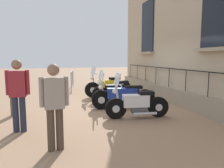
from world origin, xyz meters
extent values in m
plane|color=#9E7A5B|center=(0.00, 0.00, 0.00)|extent=(60.00, 60.00, 0.00)
cube|color=tan|center=(-2.52, 0.00, 3.51)|extent=(0.60, 10.49, 7.03)
cube|color=gray|center=(-2.14, 0.00, 0.30)|extent=(0.20, 10.49, 0.61)
cube|color=black|center=(-2.20, 2.31, 3.25)|extent=(0.06, 1.29, 2.43)
cube|color=tan|center=(-2.12, 2.31, 1.99)|extent=(0.24, 1.49, 0.10)
cube|color=black|center=(-2.20, -2.31, 3.25)|extent=(0.06, 1.29, 2.43)
cube|color=tan|center=(-2.12, -2.31, 1.99)|extent=(0.24, 1.49, 0.10)
cube|color=black|center=(-2.10, 0.00, 1.34)|extent=(0.03, 8.81, 0.03)
cylinder|color=black|center=(-2.10, -4.40, 0.97)|extent=(0.02, 0.02, 0.73)
cylinder|color=black|center=(-2.10, -3.30, 0.97)|extent=(0.02, 0.02, 0.73)
cylinder|color=black|center=(-2.10, -2.20, 0.97)|extent=(0.02, 0.02, 0.73)
cylinder|color=black|center=(-2.10, -1.10, 0.97)|extent=(0.02, 0.02, 0.73)
cylinder|color=black|center=(-2.10, 0.00, 0.97)|extent=(0.02, 0.02, 0.73)
cylinder|color=black|center=(-2.10, 1.10, 0.97)|extent=(0.02, 0.02, 0.73)
cylinder|color=black|center=(-2.10, 2.20, 0.97)|extent=(0.02, 0.02, 0.73)
cylinder|color=black|center=(0.63, -1.73, 0.34)|extent=(0.69, 0.15, 0.69)
cylinder|color=silver|center=(0.63, -1.73, 0.34)|extent=(0.25, 0.14, 0.24)
cylinder|color=black|center=(-0.85, -1.83, 0.34)|extent=(0.69, 0.15, 0.69)
cylinder|color=silver|center=(-0.85, -1.83, 0.34)|extent=(0.25, 0.14, 0.24)
cube|color=gold|center=(-0.06, -1.78, 0.57)|extent=(0.85, 0.39, 0.38)
cube|color=#4C4C51|center=(-0.16, -1.78, 0.31)|extent=(0.51, 0.30, 0.24)
cube|color=black|center=(-0.40, -1.80, 0.82)|extent=(0.48, 0.33, 0.10)
cylinder|color=silver|center=(0.58, -1.73, 0.70)|extent=(0.16, 0.07, 0.72)
cylinder|color=silver|center=(0.53, -1.74, 1.05)|extent=(0.09, 0.74, 0.04)
sphere|color=white|center=(0.65, -1.73, 0.87)|extent=(0.16, 0.16, 0.16)
cylinder|color=silver|center=(-0.33, -1.61, 0.19)|extent=(0.75, 0.13, 0.08)
cube|color=silver|center=(0.59, -1.73, 1.20)|extent=(0.16, 0.61, 0.36)
cylinder|color=black|center=(0.53, -0.68, 0.32)|extent=(0.64, 0.15, 0.63)
cylinder|color=silver|center=(0.53, -0.68, 0.32)|extent=(0.23, 0.15, 0.22)
cylinder|color=black|center=(-0.79, -0.61, 0.32)|extent=(0.64, 0.15, 0.63)
cylinder|color=silver|center=(-0.79, -0.61, 0.32)|extent=(0.23, 0.15, 0.22)
cube|color=black|center=(-0.08, -0.65, 0.52)|extent=(0.78, 0.33, 0.33)
cube|color=#4C4C51|center=(-0.18, -0.64, 0.29)|extent=(0.47, 0.26, 0.22)
cube|color=black|center=(-0.40, -0.63, 0.78)|extent=(0.44, 0.29, 0.10)
cylinder|color=silver|center=(0.48, -0.67, 0.63)|extent=(0.16, 0.07, 0.64)
cylinder|color=silver|center=(0.43, -0.67, 0.95)|extent=(0.07, 0.65, 0.04)
sphere|color=white|center=(0.55, -0.68, 0.77)|extent=(0.16, 0.16, 0.16)
cylinder|color=silver|center=(-0.32, -0.47, 0.17)|extent=(0.70, 0.11, 0.08)
cube|color=silver|center=(0.49, -0.67, 1.10)|extent=(0.15, 0.54, 0.36)
cylinder|color=black|center=(0.71, 0.44, 0.33)|extent=(0.68, 0.26, 0.66)
cylinder|color=silver|center=(0.71, 0.44, 0.33)|extent=(0.26, 0.21, 0.23)
cylinder|color=black|center=(-0.79, 0.70, 0.33)|extent=(0.68, 0.26, 0.66)
cylinder|color=silver|center=(-0.79, 0.70, 0.33)|extent=(0.26, 0.21, 0.23)
cube|color=#1E389E|center=(0.01, 0.56, 0.54)|extent=(1.05, 0.44, 0.35)
cube|color=#4C4C51|center=(-0.09, 0.58, 0.30)|extent=(0.64, 0.32, 0.23)
cube|color=black|center=(-0.39, 0.63, 0.75)|extent=(0.60, 0.34, 0.10)
cylinder|color=silver|center=(0.66, 0.45, 0.63)|extent=(0.17, 0.09, 0.62)
cylinder|color=silver|center=(0.61, 0.46, 0.94)|extent=(0.14, 0.61, 0.04)
sphere|color=white|center=(0.73, 0.44, 0.76)|extent=(0.16, 0.16, 0.16)
cylinder|color=silver|center=(-0.27, 0.76, 0.18)|extent=(0.92, 0.23, 0.08)
cube|color=silver|center=(0.67, 0.45, 1.09)|extent=(0.20, 0.51, 0.36)
cylinder|color=black|center=(0.55, 1.66, 0.30)|extent=(0.61, 0.19, 0.61)
cylinder|color=silver|center=(0.55, 1.66, 0.30)|extent=(0.23, 0.16, 0.21)
cylinder|color=black|center=(-0.71, 1.81, 0.30)|extent=(0.61, 0.19, 0.61)
cylinder|color=silver|center=(-0.71, 1.81, 0.30)|extent=(0.23, 0.16, 0.21)
cube|color=silver|center=(-0.03, 1.73, 0.52)|extent=(0.78, 0.41, 0.35)
cube|color=#4C4C51|center=(-0.13, 1.74, 0.27)|extent=(0.48, 0.31, 0.21)
cube|color=black|center=(-0.34, 1.77, 0.74)|extent=(0.45, 0.34, 0.10)
cylinder|color=silver|center=(0.50, 1.67, 0.65)|extent=(0.17, 0.08, 0.70)
cylinder|color=silver|center=(0.45, 1.67, 0.99)|extent=(0.12, 0.71, 0.04)
sphere|color=white|center=(0.57, 1.66, 0.81)|extent=(0.16, 0.16, 0.16)
cylinder|color=silver|center=(-0.25, 1.93, 0.17)|extent=(0.68, 0.16, 0.08)
cube|color=silver|center=(0.51, 1.67, 1.14)|extent=(0.19, 0.59, 0.36)
cylinder|color=#B7B7BF|center=(1.17, -5.50, 0.53)|extent=(0.05, 0.05, 1.05)
cylinder|color=#B7B7BF|center=(1.46, -3.03, 0.53)|extent=(0.05, 0.05, 1.05)
cylinder|color=#B7B7BF|center=(1.32, -4.26, 1.02)|extent=(0.34, 2.48, 0.04)
cylinder|color=#B7B7BF|center=(1.32, -4.26, 0.15)|extent=(0.34, 2.48, 0.04)
cylinder|color=#B7B7BF|center=(1.23, -5.00, 0.60)|extent=(0.02, 0.02, 0.87)
cylinder|color=#B7B7BF|center=(1.29, -4.51, 0.60)|extent=(0.02, 0.02, 0.87)
cylinder|color=#B7B7BF|center=(1.34, -4.02, 0.60)|extent=(0.02, 0.02, 0.87)
cylinder|color=#B7B7BF|center=(1.40, -3.52, 0.60)|extent=(0.02, 0.02, 0.87)
cylinder|color=brown|center=(3.44, 0.49, 0.50)|extent=(0.20, 0.20, 0.99)
sphere|color=brown|center=(3.44, 0.49, 1.03)|extent=(0.18, 0.18, 0.18)
cylinder|color=#47382D|center=(2.31, 3.36, 0.41)|extent=(0.14, 0.14, 0.81)
cylinder|color=#47382D|center=(2.15, 3.34, 0.41)|extent=(0.14, 0.14, 0.81)
cube|color=gray|center=(2.23, 3.35, 1.10)|extent=(0.38, 0.25, 0.58)
sphere|color=#8C664C|center=(2.23, 3.35, 1.53)|extent=(0.22, 0.22, 0.22)
cylinder|color=gray|center=(2.45, 3.37, 1.13)|extent=(0.09, 0.09, 0.55)
cylinder|color=gray|center=(2.01, 3.33, 1.13)|extent=(0.09, 0.09, 0.55)
cylinder|color=#23283D|center=(2.97, 2.10, 0.42)|extent=(0.14, 0.14, 0.85)
cylinder|color=#23283D|center=(3.12, 2.09, 0.42)|extent=(0.14, 0.14, 0.85)
cube|color=maroon|center=(3.04, 2.09, 1.15)|extent=(0.37, 0.25, 0.60)
sphere|color=#8C664C|center=(3.04, 2.09, 1.59)|extent=(0.23, 0.23, 0.23)
cylinder|color=maroon|center=(2.83, 2.11, 1.18)|extent=(0.09, 0.09, 0.57)
cylinder|color=maroon|center=(3.26, 2.08, 1.18)|extent=(0.09, 0.09, 0.57)
camera|label=1|loc=(2.19, 7.31, 1.75)|focal=33.66mm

